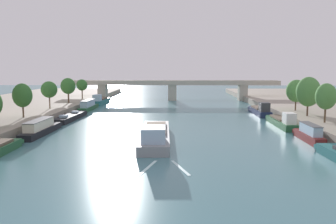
# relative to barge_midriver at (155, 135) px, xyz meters

# --- Properties ---
(barge_midriver) EXTENTS (4.95, 22.05, 3.24)m
(barge_midriver) POSITION_rel_barge_midriver_xyz_m (0.00, 0.00, 0.00)
(barge_midriver) COLOR gray
(barge_midriver) RESTS_ON ground
(wake_behind_barge) EXTENTS (5.60, 5.99, 0.03)m
(wake_behind_barge) POSITION_rel_barge_midriver_xyz_m (1.87, -14.01, -0.98)
(wake_behind_barge) COLOR silver
(wake_behind_barge) RESTS_ON ground
(moored_boat_left_near) EXTENTS (2.48, 13.80, 2.54)m
(moored_boat_left_near) POSITION_rel_barge_midriver_xyz_m (-19.29, 4.75, 0.07)
(moored_boat_left_near) COLOR black
(moored_boat_left_near) RESTS_ON ground
(moored_boat_left_end) EXTENTS (3.18, 15.66, 2.16)m
(moored_boat_left_end) POSITION_rel_barge_midriver_xyz_m (-19.32, 21.33, -0.44)
(moored_boat_left_end) COLOR black
(moored_boat_left_end) RESTS_ON ground
(moored_boat_left_gap_after) EXTENTS (2.47, 13.18, 2.66)m
(moored_boat_left_gap_after) POSITION_rel_barge_midriver_xyz_m (-19.85, 38.08, 0.12)
(moored_boat_left_gap_after) COLOR #235633
(moored_boat_left_gap_after) RESTS_ON ground
(moored_boat_left_downstream) EXTENTS (2.88, 15.71, 3.17)m
(moored_boat_left_downstream) POSITION_rel_barge_midriver_xyz_m (-19.96, 53.39, -0.01)
(moored_boat_left_downstream) COLOR #23666B
(moored_boat_left_downstream) RESTS_ON ground
(moored_boat_right_near) EXTENTS (1.73, 9.98, 2.70)m
(moored_boat_right_near) POSITION_rel_barge_midriver_xyz_m (23.16, 0.44, 0.13)
(moored_boat_right_near) COLOR maroon
(moored_boat_right_near) RESTS_ON ground
(moored_boat_right_far) EXTENTS (2.52, 14.59, 3.14)m
(moored_boat_right_far) POSITION_rel_barge_midriver_xyz_m (23.08, 13.64, -0.06)
(moored_boat_right_far) COLOR #235633
(moored_boat_right_far) RESTS_ON ground
(moored_boat_right_midway) EXTENTS (2.84, 14.15, 3.27)m
(moored_boat_right_midway) POSITION_rel_barge_midriver_xyz_m (22.86, 30.13, -0.01)
(moored_boat_right_midway) COLOR #1E284C
(moored_boat_right_midway) RESTS_ON ground
(tree_left_distant) EXTENTS (3.62, 3.62, 6.46)m
(tree_left_distant) POSITION_rel_barge_midriver_xyz_m (-25.91, 13.30, 4.80)
(tree_left_distant) COLOR brown
(tree_left_distant) RESTS_ON quay_left
(tree_left_midway) EXTENTS (3.67, 3.67, 6.29)m
(tree_left_midway) POSITION_rel_barge_midriver_xyz_m (-26.07, 27.55, 4.99)
(tree_left_midway) COLOR brown
(tree_left_midway) RESTS_ON quay_left
(tree_left_third) EXTENTS (3.91, 3.91, 6.66)m
(tree_left_third) POSITION_rel_barge_midriver_xyz_m (-25.75, 40.49, 5.11)
(tree_left_third) COLOR brown
(tree_left_third) RESTS_ON quay_left
(tree_left_far) EXTENTS (3.31, 3.31, 5.87)m
(tree_left_far) POSITION_rel_barge_midriver_xyz_m (-25.54, 53.27, 4.75)
(tree_left_far) COLOR brown
(tree_left_far) RESTS_ON quay_left
(tree_right_end_of_row) EXTENTS (3.51, 3.51, 6.76)m
(tree_right_end_of_row) POSITION_rel_barge_midriver_xyz_m (28.73, 8.34, 5.11)
(tree_right_end_of_row) COLOR brown
(tree_right_end_of_row) RESTS_ON quay_right
(tree_right_second) EXTENTS (4.61, 4.61, 7.63)m
(tree_right_second) POSITION_rel_barge_midriver_xyz_m (28.80, 16.58, 5.35)
(tree_right_second) COLOR brown
(tree_right_second) RESTS_ON quay_right
(tree_right_past_mid) EXTENTS (4.31, 4.31, 6.78)m
(tree_right_past_mid) POSITION_rel_barge_midriver_xyz_m (29.43, 25.23, 4.94)
(tree_right_past_mid) COLOR brown
(tree_right_past_mid) RESTS_ON quay_right
(bridge_far) EXTENTS (71.22, 4.40, 6.71)m
(bridge_far) POSITION_rel_barge_midriver_xyz_m (1.76, 65.34, 3.40)
(bridge_far) COLOR #ADA899
(bridge_far) RESTS_ON ground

